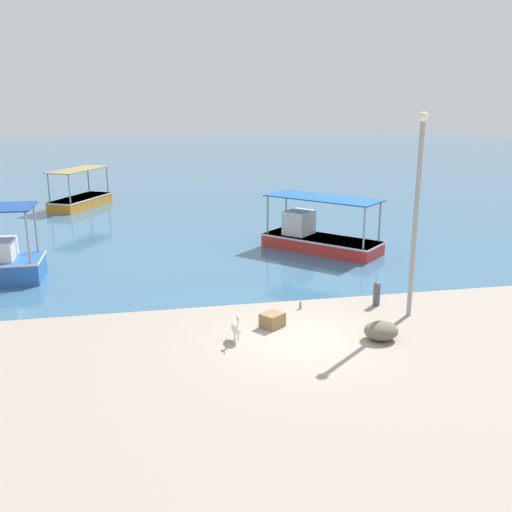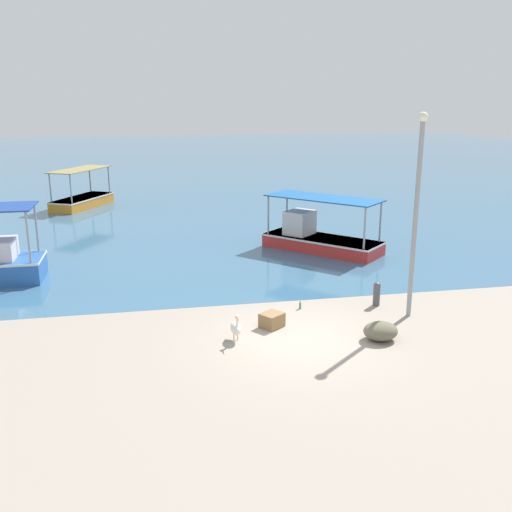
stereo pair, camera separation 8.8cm
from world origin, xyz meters
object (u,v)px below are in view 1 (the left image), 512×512
(pelican, at_px, (237,328))
(lamp_post, at_px, (417,206))
(net_pile, at_px, (381,331))
(cargo_crate, at_px, (272,320))
(fishing_boat_near_left, at_px, (81,199))
(mooring_bollard, at_px, (377,293))
(glass_bottle, at_px, (300,305))
(fishing_boat_far_left, at_px, (317,237))

(pelican, distance_m, lamp_post, 6.27)
(net_pile, bearing_deg, cargo_crate, 151.72)
(fishing_boat_near_left, height_order, mooring_bollard, fishing_boat_near_left)
(pelican, height_order, glass_bottle, pelican)
(fishing_boat_near_left, relative_size, net_pile, 5.11)
(lamp_post, xyz_separation_m, cargo_crate, (-4.27, -0.07, -3.17))
(cargo_crate, bearing_deg, mooring_bollard, 16.63)
(fishing_boat_near_left, relative_size, pelican, 6.02)
(pelican, relative_size, cargo_crate, 1.33)
(fishing_boat_far_left, bearing_deg, pelican, -119.57)
(pelican, relative_size, lamp_post, 0.13)
(lamp_post, xyz_separation_m, mooring_bollard, (-0.62, 1.02, -2.96))
(fishing_boat_near_left, bearing_deg, fishing_boat_far_left, -48.69)
(net_pile, height_order, cargo_crate, net_pile)
(mooring_bollard, bearing_deg, fishing_boat_far_left, 88.15)
(cargo_crate, bearing_deg, pelican, -147.00)
(fishing_boat_far_left, height_order, lamp_post, lamp_post)
(fishing_boat_far_left, relative_size, net_pile, 5.26)
(lamp_post, bearing_deg, net_pile, -135.49)
(pelican, relative_size, mooring_bollard, 1.04)
(mooring_bollard, height_order, net_pile, mooring_bollard)
(mooring_bollard, bearing_deg, glass_bottle, 176.06)
(fishing_boat_far_left, distance_m, mooring_bollard, 7.06)
(pelican, height_order, lamp_post, lamp_post)
(fishing_boat_near_left, height_order, net_pile, fishing_boat_near_left)
(lamp_post, height_order, net_pile, lamp_post)
(fishing_boat_far_left, distance_m, pelican, 10.24)
(pelican, distance_m, glass_bottle, 3.12)
(fishing_boat_near_left, height_order, lamp_post, lamp_post)
(fishing_boat_near_left, bearing_deg, cargo_crate, -70.88)
(cargo_crate, bearing_deg, fishing_boat_far_left, 64.51)
(fishing_boat_far_left, distance_m, lamp_post, 8.55)
(fishing_boat_far_left, xyz_separation_m, glass_bottle, (-2.69, -6.88, -0.47))
(pelican, distance_m, net_pile, 3.95)
(fishing_boat_near_left, relative_size, lamp_post, 0.80)
(mooring_bollard, relative_size, cargo_crate, 1.28)
(cargo_crate, bearing_deg, fishing_boat_near_left, 109.12)
(cargo_crate, relative_size, glass_bottle, 2.25)
(fishing_boat_far_left, xyz_separation_m, net_pile, (-1.17, -9.61, -0.33))
(pelican, relative_size, net_pile, 0.85)
(mooring_bollard, height_order, glass_bottle, mooring_bollard)
(fishing_boat_far_left, xyz_separation_m, pelican, (-5.05, -8.91, -0.20))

